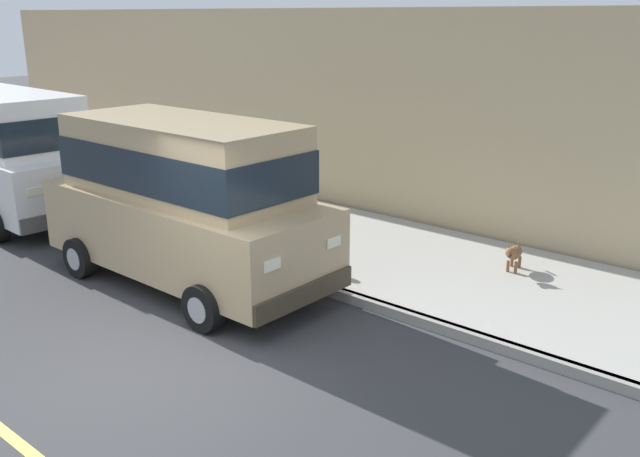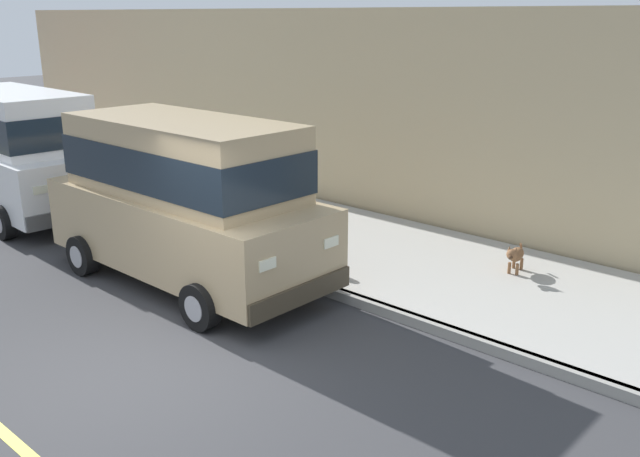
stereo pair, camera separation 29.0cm
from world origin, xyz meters
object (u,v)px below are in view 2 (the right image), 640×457
(dog_brown, at_px, (515,255))
(fire_hydrant, at_px, (302,243))
(car_white_van, at_px, (15,147))
(car_tan_van, at_px, (185,194))

(dog_brown, relative_size, fire_hydrant, 1.03)
(car_white_van, distance_m, fire_hydrant, 6.86)
(dog_brown, bearing_deg, car_tan_van, 132.26)
(car_tan_van, xyz_separation_m, fire_hydrant, (1.49, -0.99, -0.92))
(car_tan_van, distance_m, dog_brown, 5.12)
(car_tan_van, height_order, dog_brown, car_tan_van)
(car_tan_van, relative_size, car_white_van, 0.99)
(car_tan_van, xyz_separation_m, dog_brown, (3.38, -3.72, -0.97))
(car_white_van, bearing_deg, dog_brown, -70.27)
(car_tan_van, height_order, car_white_van, same)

